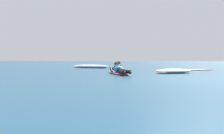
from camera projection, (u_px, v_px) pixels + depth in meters
name	position (u px, v px, depth m)	size (l,w,h in m)	color
ground_plane	(155.00, 68.00, 17.95)	(120.00, 120.00, 0.00)	navy
surfer_near	(119.00, 71.00, 10.66)	(1.16, 2.70, 0.54)	#E54C66
surfer_far	(118.00, 68.00, 14.01)	(0.63, 2.71, 0.54)	yellow
drifting_surfboard	(196.00, 70.00, 14.28)	(2.04, 1.01, 0.16)	#E54C66
whitewater_mid_right	(173.00, 71.00, 11.32)	(1.88, 1.43, 0.19)	white
whitewater_back	(91.00, 66.00, 17.83)	(2.83, 1.74, 0.23)	white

